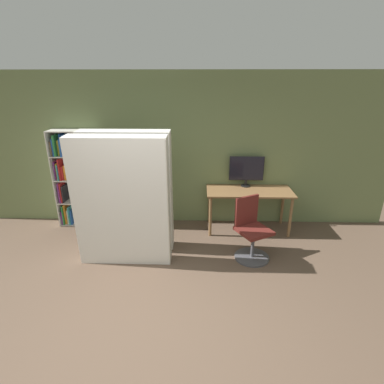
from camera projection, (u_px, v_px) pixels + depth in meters
The scene contains 8 objects.
ground_plane at pixel (143, 333), 3.21m from camera, with size 16.00×16.00×0.00m, color brown.
wall_back at pixel (167, 151), 5.33m from camera, with size 8.00×0.06×2.70m.
desk at pixel (249, 195), 5.21m from camera, with size 1.47×0.64×0.75m.
monitor at pixel (246, 169), 5.27m from camera, with size 0.61×0.17×0.55m.
office_chair at pixel (251, 234), 4.46m from camera, with size 0.60×0.60×0.94m.
bookshelf at pixel (74, 178), 5.39m from camera, with size 0.81×0.33×1.74m.
mattress_near at pixel (122, 203), 4.15m from camera, with size 1.32×0.34×1.88m.
mattress_far at pixel (129, 192), 4.54m from camera, with size 1.32×0.32×1.88m.
Camera 1 is at (0.59, -2.46, 2.54)m, focal length 28.00 mm.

